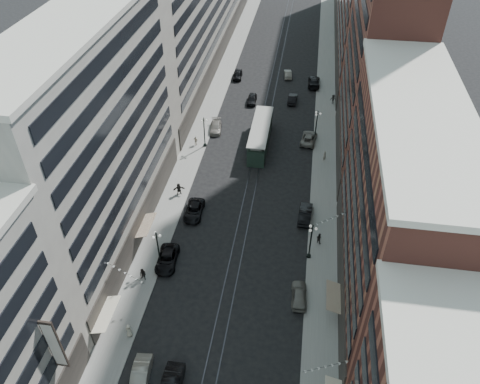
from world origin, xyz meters
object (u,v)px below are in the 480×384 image
Objects in this scene: lamppost_sw_far at (158,247)px; car_extra_0 at (292,99)px; car_10 at (305,214)px; car_8 at (216,127)px; car_11 at (309,138)px; car_7 at (194,210)px; pedestrian_1 at (129,331)px; pedestrian_7 at (319,238)px; pedestrian_2 at (143,274)px; pedestrian_6 at (196,141)px; car_1 at (140,376)px; streetcar at (260,136)px; car_9 at (238,75)px; pedestrian_9 at (333,99)px; pedestrian_8 at (324,156)px; car_13 at (252,99)px; pedestrian_5 at (179,189)px; car_12 at (314,82)px; lamppost_se_mid at (316,124)px; car_4 at (299,295)px; car_14 at (288,74)px; lamppost_se_far at (311,240)px; car_2 at (167,259)px; lamppost_sw_mid at (204,131)px.

car_extra_0 is at bearing 73.07° from lamppost_sw_far.
car_10 reaches higher than car_extra_0.
car_8 is 0.92× the size of car_11.
car_7 is at bearing 9.05° from car_10.
car_10 is (17.97, 21.98, -0.21)m from pedestrian_1.
pedestrian_7 reaches higher than car_7.
car_8 is at bearing -47.88° from car_10.
pedestrian_2 is (-0.95, 7.79, 0.01)m from pedestrian_1.
pedestrian_2 is 29.86m from pedestrian_6.
pedestrian_1 is at bearing 114.64° from car_1.
lamppost_sw_far is at bearing 93.31° from car_1.
car_1 is 1.07× the size of car_extra_0.
streetcar reaches higher than car_10.
car_9 is at bearing -103.95° from pedestrian_1.
car_7 is 2.80× the size of pedestrian_9.
car_11 is 19.38m from pedestrian_6.
pedestrian_1 is 41.59m from pedestrian_8.
car_1 is 69.14m from car_9.
pedestrian_5 reaches higher than car_13.
pedestrian_7 is at bearing 91.90° from car_12.
car_11 is at bearing 74.49° from pedestrian_2.
pedestrian_6 reaches higher than car_8.
lamppost_se_mid is 1.24× the size of car_4.
pedestrian_7 is 38.59m from car_extra_0.
streetcar reaches higher than pedestrian_6.
lamppost_sw_far is 17.88m from car_4.
car_8 is (-1.24, 22.46, -0.02)m from car_7.
lamppost_se_mid reaches higher than pedestrian_5.
car_1 is 2.97× the size of pedestrian_7.
car_14 is at bearing 77.91° from lamppost_sw_far.
pedestrian_9 is at bearing 66.90° from car_1.
pedestrian_7 is (17.52, -3.13, 0.24)m from car_7.
streetcar is 20.34m from car_7.
streetcar reaches higher than pedestrian_8.
pedestrian_5 is at bearing 126.89° from car_7.
car_8 is 1.06× the size of car_9.
car_14 is at bearing -50.75° from pedestrian_7.
lamppost_sw_far is 1.30× the size of car_14.
car_1 is 61.24m from car_extra_0.
pedestrian_7 is 0.87× the size of pedestrian_9.
pedestrian_6 is at bearing -100.52° from pedestrian_1.
car_13 is 22.81m from pedestrian_8.
lamppost_se_mid is at bearing -92.88° from pedestrian_9.
lamppost_se_far reaches higher than pedestrian_7.
car_14 is (11.17, 55.51, -0.03)m from car_2.
pedestrian_2 is 0.36× the size of car_10.
lamppost_sw_mid is 29.45m from lamppost_se_far.
lamppost_se_far is 3.15× the size of pedestrian_1.
pedestrian_9 is 7.85m from car_extra_0.
lamppost_se_mid is 2.93× the size of pedestrian_8.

